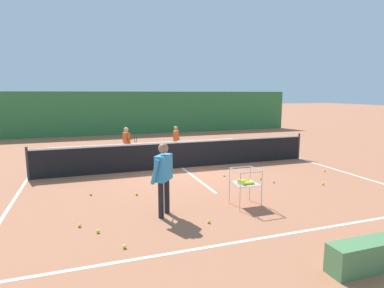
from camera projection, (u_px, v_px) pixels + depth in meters
ground_plane at (182, 168)px, 11.47m from camera, size 120.00×120.00×0.00m
line_baseline_near at (273, 236)px, 5.99m from camera, size 10.15×0.08×0.01m
line_baseline_far at (149, 143)px, 17.28m from camera, size 10.15×0.08×0.01m
line_sideline_west at (27, 180)px, 9.85m from camera, size 0.08×12.09×0.01m
line_sideline_east at (299, 158)px, 13.09m from camera, size 0.08×12.09×0.01m
line_service_center at (182, 168)px, 11.47m from camera, size 0.08×6.25×0.01m
tennis_net at (182, 154)px, 11.39m from camera, size 10.11×0.08×1.05m
instructor at (163, 173)px, 6.88m from camera, size 0.57×0.80×1.62m
student_0 at (127, 140)px, 12.83m from camera, size 0.52×0.58×1.32m
student_1 at (176, 138)px, 13.76m from camera, size 0.40×0.50×1.27m
ball_cart at (245, 182)px, 7.53m from camera, size 0.58×0.58×0.90m
tennis_ball_0 at (79, 225)px, 6.39m from camera, size 0.07×0.07×0.07m
tennis_ball_1 at (137, 194)px, 8.37m from camera, size 0.07×0.07×0.07m
tennis_ball_2 at (324, 171)px, 10.91m from camera, size 0.07×0.07×0.07m
tennis_ball_3 at (209, 222)px, 6.58m from camera, size 0.07×0.07×0.07m
tennis_ball_4 at (124, 247)px, 5.51m from camera, size 0.07×0.07×0.07m
tennis_ball_5 at (91, 194)px, 8.37m from camera, size 0.07×0.07×0.07m
tennis_ball_6 at (274, 182)px, 9.54m from camera, size 0.07×0.07×0.07m
tennis_ball_7 at (98, 231)px, 6.12m from camera, size 0.07×0.07×0.07m
tennis_ball_8 at (260, 179)px, 9.88m from camera, size 0.07×0.07×0.07m
tennis_ball_9 at (323, 184)px, 9.33m from camera, size 0.07×0.07×0.07m
tennis_ball_10 at (224, 175)px, 10.27m from camera, size 0.07×0.07×0.07m
windscreen_fence at (136, 113)px, 20.79m from camera, size 22.32×0.08×2.78m
courtside_bench at (372, 254)px, 4.86m from camera, size 1.50×0.36×0.46m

